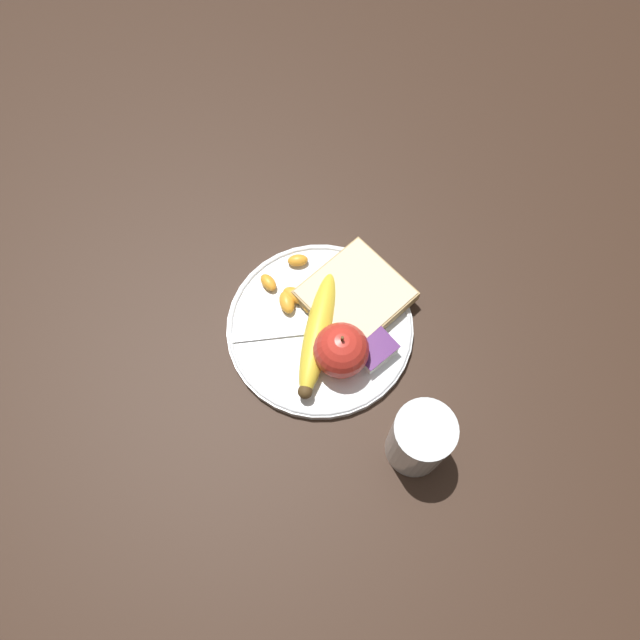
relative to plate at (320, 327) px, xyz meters
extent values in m
plane|color=#332116|center=(0.00, 0.00, -0.01)|extent=(3.00, 3.00, 0.00)
cylinder|color=silver|center=(0.00, 0.00, 0.00)|extent=(0.24, 0.24, 0.01)
torus|color=silver|center=(0.00, 0.00, 0.00)|extent=(0.24, 0.24, 0.01)
cylinder|color=silver|center=(0.01, 0.19, 0.04)|extent=(0.07, 0.07, 0.10)
cylinder|color=yellow|center=(0.01, 0.19, 0.04)|extent=(0.06, 0.06, 0.08)
sphere|color=red|center=(0.01, 0.05, 0.04)|extent=(0.07, 0.07, 0.07)
cylinder|color=brown|center=(0.01, 0.05, 0.08)|extent=(0.00, 0.00, 0.01)
ellipsoid|color=yellow|center=(0.01, 0.01, 0.02)|extent=(0.16, 0.13, 0.03)
sphere|color=#473319|center=(0.07, 0.06, 0.02)|extent=(0.02, 0.02, 0.02)
cube|color=tan|center=(-0.06, 0.00, 0.02)|extent=(0.13, 0.12, 0.02)
cube|color=beige|center=(-0.06, 0.00, 0.02)|extent=(0.12, 0.12, 0.02)
cube|color=silver|center=(0.05, -0.02, 0.01)|extent=(0.11, 0.08, 0.00)
cube|color=silver|center=(-0.03, 0.03, 0.01)|extent=(0.06, 0.05, 0.00)
cube|color=silver|center=(-0.03, 0.07, 0.01)|extent=(0.05, 0.04, 0.02)
cube|color=#4C1E60|center=(-0.03, 0.07, 0.02)|extent=(0.05, 0.04, 0.00)
ellipsoid|color=#F9A32D|center=(0.01, -0.05, 0.01)|extent=(0.03, 0.04, 0.02)
ellipsoid|color=#F9A32D|center=(-0.04, -0.09, 0.01)|extent=(0.03, 0.03, 0.02)
ellipsoid|color=#F9A32D|center=(-0.01, -0.03, 0.01)|extent=(0.03, 0.03, 0.02)
ellipsoid|color=#F9A32D|center=(-0.02, -0.02, 0.01)|extent=(0.03, 0.03, 0.02)
ellipsoid|color=#F9A32D|center=(0.00, -0.05, 0.01)|extent=(0.03, 0.04, 0.02)
ellipsoid|color=#F9A32D|center=(0.01, -0.09, 0.01)|extent=(0.02, 0.03, 0.02)
camera|label=1|loc=(0.20, 0.24, 0.76)|focal=35.00mm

